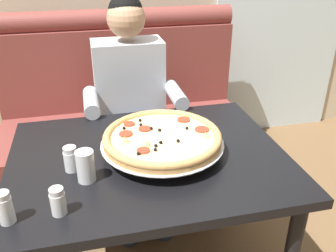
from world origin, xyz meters
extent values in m
cube|color=brown|center=(0.00, 0.78, 0.23)|extent=(1.58, 0.60, 0.46)
cube|color=brown|center=(0.00, 1.17, 0.69)|extent=(1.58, 0.18, 0.65)
cylinder|color=brown|center=(0.00, 1.17, 1.06)|extent=(1.58, 0.14, 0.14)
cube|color=black|center=(0.00, 0.00, 0.70)|extent=(1.14, 0.88, 0.04)
cylinder|color=black|center=(-0.50, 0.37, 0.34)|extent=(0.06, 0.06, 0.68)
cylinder|color=black|center=(0.50, 0.37, 0.34)|extent=(0.06, 0.06, 0.68)
cube|color=#2D3342|center=(0.02, 0.53, 0.54)|extent=(0.34, 0.40, 0.15)
cylinder|color=#2D3342|center=(-0.08, 0.28, 0.23)|extent=(0.11, 0.11, 0.46)
cylinder|color=#2D3342|center=(0.12, 0.28, 0.23)|extent=(0.11, 0.11, 0.46)
cube|color=#B2B7C1|center=(0.02, 0.75, 0.74)|extent=(0.40, 0.22, 0.56)
cylinder|color=#B2B7C1|center=(-0.21, 0.53, 0.76)|extent=(0.08, 0.28, 0.08)
cylinder|color=#B2B7C1|center=(0.25, 0.53, 0.76)|extent=(0.08, 0.28, 0.08)
sphere|color=tan|center=(0.02, 0.73, 1.15)|extent=(0.21, 0.21, 0.21)
sphere|color=black|center=(0.02, 0.74, 1.18)|extent=(0.19, 0.19, 0.19)
cylinder|color=silver|center=(0.06, -0.13, 0.75)|extent=(0.01, 0.01, 0.05)
cylinder|color=silver|center=(-0.06, 0.07, 0.75)|extent=(0.01, 0.01, 0.05)
cylinder|color=silver|center=(0.17, 0.07, 0.75)|extent=(0.01, 0.01, 0.05)
torus|color=silver|center=(0.06, 0.00, 0.76)|extent=(0.28, 0.28, 0.01)
cylinder|color=silver|center=(0.06, 0.00, 0.77)|extent=(0.51, 0.51, 0.00)
cylinder|color=tan|center=(0.06, 0.00, 0.78)|extent=(0.48, 0.48, 0.02)
torus|color=tan|center=(0.06, 0.00, 0.80)|extent=(0.49, 0.49, 0.03)
cylinder|color=beige|center=(0.06, 0.00, 0.80)|extent=(0.42, 0.42, 0.01)
cylinder|color=red|center=(0.23, 0.01, 0.81)|extent=(0.06, 0.06, 0.01)
cylinder|color=red|center=(-0.08, 0.05, 0.81)|extent=(0.06, 0.06, 0.01)
cylinder|color=red|center=(0.18, 0.12, 0.81)|extent=(0.06, 0.06, 0.01)
cylinder|color=red|center=(0.00, 0.07, 0.81)|extent=(0.05, 0.05, 0.01)
cylinder|color=red|center=(-0.06, 0.14, 0.81)|extent=(0.05, 0.05, 0.01)
cylinder|color=red|center=(-0.04, -0.10, 0.81)|extent=(0.05, 0.05, 0.01)
sphere|color=black|center=(0.03, 0.07, 0.81)|extent=(0.01, 0.01, 0.01)
sphere|color=black|center=(0.02, -0.08, 0.81)|extent=(0.01, 0.01, 0.01)
sphere|color=black|center=(0.11, -0.06, 0.81)|extent=(0.01, 0.01, 0.01)
sphere|color=black|center=(0.06, 0.04, 0.81)|extent=(0.01, 0.01, 0.01)
sphere|color=black|center=(0.04, -0.06, 0.81)|extent=(0.01, 0.01, 0.01)
sphere|color=black|center=(-0.01, 0.11, 0.81)|extent=(0.01, 0.01, 0.01)
sphere|color=black|center=(-0.09, 0.10, 0.81)|extent=(0.01, 0.01, 0.01)
sphere|color=black|center=(-0.01, 0.15, 0.81)|extent=(0.01, 0.01, 0.01)
sphere|color=black|center=(0.17, 0.03, 0.81)|extent=(0.01, 0.01, 0.01)
sphere|color=black|center=(-0.06, -0.12, 0.81)|extent=(0.01, 0.01, 0.01)
sphere|color=black|center=(0.01, -0.11, 0.81)|extent=(0.01, 0.01, 0.01)
cone|color=#CCC675|center=(0.23, -0.05, 0.81)|extent=(0.04, 0.04, 0.02)
cone|color=#CCC675|center=(-0.10, -0.02, 0.81)|extent=(0.04, 0.04, 0.02)
cone|color=#CCC675|center=(-0.02, -0.06, 0.81)|extent=(0.04, 0.04, 0.02)
cylinder|color=white|center=(-0.35, -0.29, 0.76)|extent=(0.05, 0.05, 0.08)
cylinder|color=silver|center=(-0.35, -0.29, 0.75)|extent=(0.04, 0.04, 0.05)
cylinder|color=silver|center=(-0.35, -0.29, 0.81)|extent=(0.05, 0.05, 0.02)
cylinder|color=white|center=(-0.51, -0.30, 0.77)|extent=(0.05, 0.05, 0.09)
cylinder|color=#A82D19|center=(-0.51, -0.30, 0.74)|extent=(0.04, 0.04, 0.05)
cylinder|color=silver|center=(-0.51, -0.30, 0.82)|extent=(0.05, 0.05, 0.02)
cylinder|color=white|center=(-0.31, -0.04, 0.76)|extent=(0.05, 0.05, 0.08)
cylinder|color=#4C6633|center=(-0.31, -0.04, 0.74)|extent=(0.05, 0.05, 0.04)
cylinder|color=silver|center=(-0.31, -0.04, 0.81)|extent=(0.05, 0.05, 0.02)
cylinder|color=silver|center=(-0.25, -0.12, 0.78)|extent=(0.07, 0.07, 0.12)
cylinder|color=#4C2814|center=(-0.25, -0.12, 0.75)|extent=(0.06, 0.06, 0.06)
cylinder|color=black|center=(1.10, 2.20, 0.22)|extent=(0.02, 0.02, 0.44)
cylinder|color=black|center=(1.29, 2.03, 0.22)|extent=(0.02, 0.02, 0.44)
cylinder|color=black|center=(1.27, 2.40, 0.22)|extent=(0.02, 0.02, 0.44)
cylinder|color=black|center=(1.46, 2.23, 0.22)|extent=(0.02, 0.02, 0.44)
cylinder|color=black|center=(1.28, 2.22, 0.45)|extent=(0.40, 0.40, 0.02)
cube|color=black|center=(1.39, 2.34, 0.65)|extent=(0.26, 0.23, 0.42)
camera|label=1|loc=(-0.22, -1.28, 1.51)|focal=38.91mm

